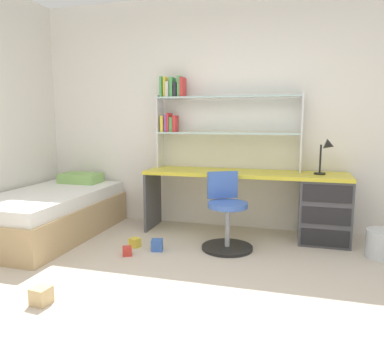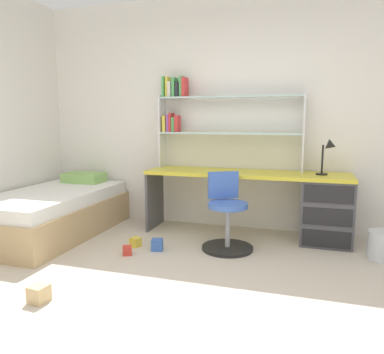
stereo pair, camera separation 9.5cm
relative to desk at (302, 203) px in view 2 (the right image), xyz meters
name	(u,v)px [view 2 (the right image)]	position (x,y,z in m)	size (l,w,h in m)	color
ground_plane	(166,322)	(-0.80, -2.00, -0.43)	(5.91, 5.60, 0.02)	beige
room_shell	(95,113)	(-2.01, -0.80, 0.96)	(5.91, 5.60, 2.75)	white
desk	(302,203)	(0.00, 0.00, 0.00)	(2.25, 0.56, 0.73)	gold
bookshelf_hutch	(209,114)	(-1.09, 0.16, 0.96)	(1.68, 0.22, 1.08)	silver
desk_lamp	(329,151)	(0.25, -0.02, 0.57)	(0.20, 0.17, 0.38)	black
swivel_chair	(227,220)	(-0.72, -0.51, -0.11)	(0.52, 0.52, 0.77)	black
bed_platform	(53,212)	(-2.73, -0.62, -0.16)	(1.02, 1.84, 0.62)	tan
waste_bin	(384,246)	(0.76, -0.38, -0.28)	(0.29, 0.29, 0.27)	silver
toy_block_natural_0	(39,294)	(-1.77, -2.04, -0.35)	(0.12, 0.12, 0.12)	tan
toy_block_yellow_1	(135,242)	(-1.63, -0.74, -0.37)	(0.09, 0.09, 0.09)	gold
toy_block_red_2	(127,250)	(-1.60, -0.98, -0.37)	(0.09, 0.09, 0.09)	red
toy_block_blue_3	(157,245)	(-1.37, -0.77, -0.36)	(0.11, 0.11, 0.11)	#3860B7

